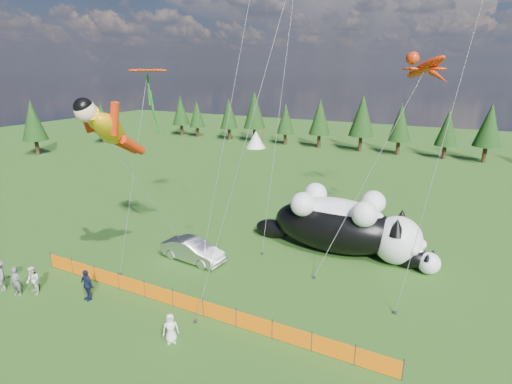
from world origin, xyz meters
The scene contains 15 objects.
ground centered at (0.00, 0.00, 0.00)m, with size 160.00×160.00×0.00m, color #0F3309.
safety_fence centered at (0.00, -3.00, 0.50)m, with size 22.06×0.06×1.10m.
tree_line centered at (0.00, 45.00, 4.00)m, with size 90.00×4.00×8.00m, color black, non-canonical shape.
festival_tents centered at (11.00, 40.00, 1.40)m, with size 50.00×3.20×2.80m, color white, non-canonical shape.
cat_large centered at (5.29, 8.08, 2.09)m, with size 12.17×4.37×4.40m.
cat_small centered at (9.59, 7.90, 0.91)m, with size 5.17×2.93×1.91m.
car centered at (-3.27, 2.03, 0.75)m, with size 1.59×4.56×1.50m, color #B4B4B9.
spectator_a centered at (-9.71, -6.18, 0.88)m, with size 0.64×0.42×1.75m, color slate.
spectator_b centered at (-8.99, -5.65, 0.86)m, with size 0.83×0.49×1.71m, color white.
spectator_c centered at (-5.74, -4.62, 0.92)m, with size 1.07×0.55×1.83m, color #141B38.
spectator_d centered at (-11.05, -6.25, 0.98)m, with size 1.26×0.65×1.96m, color slate.
spectator_e centered at (0.82, -5.43, 0.76)m, with size 0.75×0.49×1.53m, color white.
superhero_kite centered at (-5.19, -2.29, 9.39)m, with size 5.80×8.32×12.07m.
gecko_kite centered at (8.93, 13.96, 12.61)m, with size 7.12×13.74×16.80m.
flower_kite centered at (-6.60, 2.60, 12.26)m, with size 2.86×5.91×13.04m.
Camera 1 is at (11.79, -17.93, 12.52)m, focal length 28.00 mm.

